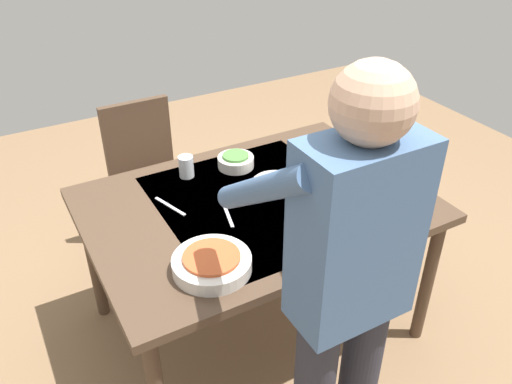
{
  "coord_description": "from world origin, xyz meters",
  "views": [
    {
      "loc": [
        0.96,
        1.73,
        2.09
      ],
      "look_at": [
        0.0,
        0.0,
        0.82
      ],
      "focal_mm": 37.0,
      "sensor_mm": 36.0,
      "label": 1
    }
  ],
  "objects_px": {
    "dining_table": "(256,214)",
    "person_server": "(345,287)",
    "wine_bottle": "(351,171)",
    "wine_glass_left": "(385,179)",
    "water_cup_near_left": "(316,228)",
    "serving_bowl_pasta": "(212,263)",
    "side_bowl_salad": "(236,161)",
    "water_cup_near_right": "(186,167)",
    "dinner_plate_near": "(276,183)",
    "chair_near": "(146,170)"
  },
  "relations": [
    {
      "from": "serving_bowl_pasta",
      "to": "side_bowl_salad",
      "type": "relative_size",
      "value": 1.67
    },
    {
      "from": "dining_table",
      "to": "water_cup_near_left",
      "type": "bearing_deg",
      "value": 103.04
    },
    {
      "from": "water_cup_near_left",
      "to": "side_bowl_salad",
      "type": "bearing_deg",
      "value": -88.59
    },
    {
      "from": "person_server",
      "to": "side_bowl_salad",
      "type": "distance_m",
      "value": 1.15
    },
    {
      "from": "water_cup_near_left",
      "to": "water_cup_near_right",
      "type": "distance_m",
      "value": 0.76
    },
    {
      "from": "wine_glass_left",
      "to": "water_cup_near_right",
      "type": "relative_size",
      "value": 1.42
    },
    {
      "from": "water_cup_near_left",
      "to": "serving_bowl_pasta",
      "type": "xyz_separation_m",
      "value": [
        0.45,
        -0.02,
        -0.02
      ]
    },
    {
      "from": "wine_bottle",
      "to": "water_cup_near_right",
      "type": "height_order",
      "value": "wine_bottle"
    },
    {
      "from": "water_cup_near_left",
      "to": "dinner_plate_near",
      "type": "xyz_separation_m",
      "value": [
        -0.07,
        -0.43,
        -0.04
      ]
    },
    {
      "from": "side_bowl_salad",
      "to": "dinner_plate_near",
      "type": "xyz_separation_m",
      "value": [
        -0.09,
        0.24,
        -0.03
      ]
    },
    {
      "from": "wine_bottle",
      "to": "water_cup_near_left",
      "type": "bearing_deg",
      "value": 32.12
    },
    {
      "from": "wine_bottle",
      "to": "serving_bowl_pasta",
      "type": "distance_m",
      "value": 0.81
    },
    {
      "from": "dining_table",
      "to": "person_server",
      "type": "relative_size",
      "value": 0.89
    },
    {
      "from": "water_cup_near_left",
      "to": "serving_bowl_pasta",
      "type": "bearing_deg",
      "value": -3.12
    },
    {
      "from": "person_server",
      "to": "dinner_plate_near",
      "type": "relative_size",
      "value": 7.34
    },
    {
      "from": "serving_bowl_pasta",
      "to": "side_bowl_salad",
      "type": "height_order",
      "value": "same"
    },
    {
      "from": "wine_bottle",
      "to": "dinner_plate_near",
      "type": "xyz_separation_m",
      "value": [
        0.26,
        -0.22,
        -0.1
      ]
    },
    {
      "from": "dining_table",
      "to": "wine_bottle",
      "type": "xyz_separation_m",
      "value": [
        -0.41,
        0.14,
        0.18
      ]
    },
    {
      "from": "person_server",
      "to": "wine_glass_left",
      "type": "distance_m",
      "value": 0.84
    },
    {
      "from": "chair_near",
      "to": "person_server",
      "type": "relative_size",
      "value": 0.54
    },
    {
      "from": "wine_bottle",
      "to": "serving_bowl_pasta",
      "type": "bearing_deg",
      "value": 13.23
    },
    {
      "from": "serving_bowl_pasta",
      "to": "side_bowl_salad",
      "type": "xyz_separation_m",
      "value": [
        -0.43,
        -0.65,
        0.0
      ]
    },
    {
      "from": "chair_near",
      "to": "wine_glass_left",
      "type": "distance_m",
      "value": 1.43
    },
    {
      "from": "water_cup_near_left",
      "to": "wine_bottle",
      "type": "bearing_deg",
      "value": -147.88
    },
    {
      "from": "wine_glass_left",
      "to": "water_cup_near_left",
      "type": "bearing_deg",
      "value": 11.84
    },
    {
      "from": "serving_bowl_pasta",
      "to": "chair_near",
      "type": "bearing_deg",
      "value": -96.68
    },
    {
      "from": "serving_bowl_pasta",
      "to": "dining_table",
      "type": "bearing_deg",
      "value": -138.71
    },
    {
      "from": "dinner_plate_near",
      "to": "water_cup_near_right",
      "type": "bearing_deg",
      "value": -39.37
    },
    {
      "from": "water_cup_near_right",
      "to": "wine_glass_left",
      "type": "bearing_deg",
      "value": 138.41
    },
    {
      "from": "wine_glass_left",
      "to": "dinner_plate_near",
      "type": "relative_size",
      "value": 0.66
    },
    {
      "from": "wine_bottle",
      "to": "water_cup_near_left",
      "type": "height_order",
      "value": "wine_bottle"
    },
    {
      "from": "person_server",
      "to": "water_cup_near_left",
      "type": "height_order",
      "value": "person_server"
    },
    {
      "from": "wine_bottle",
      "to": "water_cup_near_left",
      "type": "distance_m",
      "value": 0.4
    },
    {
      "from": "person_server",
      "to": "wine_glass_left",
      "type": "relative_size",
      "value": 11.19
    },
    {
      "from": "wine_bottle",
      "to": "serving_bowl_pasta",
      "type": "height_order",
      "value": "wine_bottle"
    },
    {
      "from": "person_server",
      "to": "water_cup_near_right",
      "type": "xyz_separation_m",
      "value": [
        0.05,
        -1.16,
        -0.14
      ]
    },
    {
      "from": "wine_glass_left",
      "to": "dinner_plate_near",
      "type": "bearing_deg",
      "value": -43.56
    },
    {
      "from": "dining_table",
      "to": "serving_bowl_pasta",
      "type": "xyz_separation_m",
      "value": [
        0.37,
        0.32,
        0.1
      ]
    },
    {
      "from": "dining_table",
      "to": "wine_bottle",
      "type": "relative_size",
      "value": 5.07
    },
    {
      "from": "person_server",
      "to": "serving_bowl_pasta",
      "type": "xyz_separation_m",
      "value": [
        0.24,
        -0.48,
        -0.16
      ]
    },
    {
      "from": "chair_near",
      "to": "water_cup_near_right",
      "type": "distance_m",
      "value": 0.64
    },
    {
      "from": "person_server",
      "to": "side_bowl_salad",
      "type": "relative_size",
      "value": 9.38
    },
    {
      "from": "person_server",
      "to": "serving_bowl_pasta",
      "type": "relative_size",
      "value": 5.63
    },
    {
      "from": "water_cup_near_left",
      "to": "person_server",
      "type": "bearing_deg",
      "value": 64.93
    },
    {
      "from": "water_cup_near_left",
      "to": "side_bowl_salad",
      "type": "relative_size",
      "value": 0.54
    },
    {
      "from": "wine_bottle",
      "to": "wine_glass_left",
      "type": "relative_size",
      "value": 1.96
    },
    {
      "from": "person_server",
      "to": "water_cup_near_right",
      "type": "relative_size",
      "value": 15.89
    },
    {
      "from": "chair_near",
      "to": "side_bowl_salad",
      "type": "xyz_separation_m",
      "value": [
        -0.29,
        0.6,
        0.27
      ]
    },
    {
      "from": "chair_near",
      "to": "water_cup_near_right",
      "type": "bearing_deg",
      "value": 93.86
    },
    {
      "from": "person_server",
      "to": "side_bowl_salad",
      "type": "height_order",
      "value": "person_server"
    }
  ]
}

